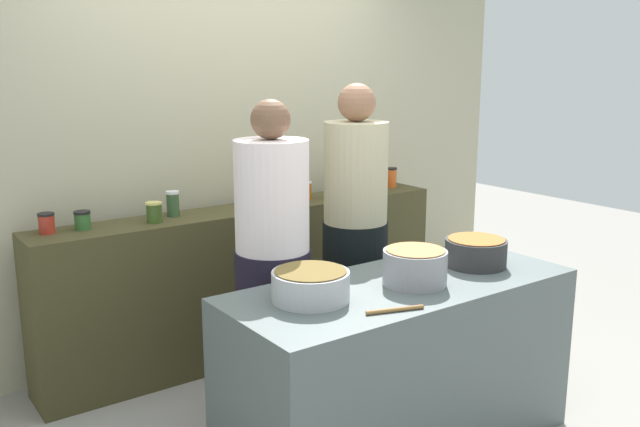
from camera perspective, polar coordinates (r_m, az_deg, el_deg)
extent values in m
plane|color=gray|center=(3.76, 3.25, -16.79)|extent=(12.00, 12.00, 0.00)
cube|color=#B3AD8D|center=(4.51, -8.26, 8.07)|extent=(4.80, 0.12, 3.00)
cube|color=#413D21|center=(4.41, -5.72, -5.57)|extent=(2.70, 0.36, 0.95)
cube|color=#515D5C|center=(3.37, 6.62, -12.54)|extent=(1.70, 0.70, 0.84)
cylinder|color=#A42A1D|center=(3.89, -21.79, -0.85)|extent=(0.08, 0.08, 0.10)
cylinder|color=black|center=(3.88, -21.86, -0.06)|extent=(0.09, 0.09, 0.01)
cylinder|color=#2F5E2B|center=(3.92, -19.15, -0.64)|extent=(0.09, 0.09, 0.09)
cylinder|color=black|center=(3.91, -19.21, 0.09)|extent=(0.09, 0.09, 0.01)
cylinder|color=#37521F|center=(3.97, -13.64, 0.01)|extent=(0.09, 0.09, 0.10)
cylinder|color=#D6C666|center=(3.96, -13.68, 0.84)|extent=(0.09, 0.09, 0.01)
cylinder|color=#355331|center=(4.11, -12.14, 0.69)|extent=(0.07, 0.07, 0.13)
cylinder|color=silver|center=(4.09, -12.19, 1.72)|extent=(0.08, 0.08, 0.02)
cylinder|color=#E25E09|center=(4.33, -4.15, 1.26)|extent=(0.07, 0.07, 0.09)
cylinder|color=silver|center=(4.32, -4.16, 1.94)|extent=(0.07, 0.07, 0.01)
cylinder|color=#326028|center=(4.39, -1.78, 1.63)|extent=(0.07, 0.07, 0.12)
cylinder|color=silver|center=(4.38, -1.79, 2.49)|extent=(0.08, 0.08, 0.01)
cylinder|color=#D15D0B|center=(4.51, -1.21, 1.85)|extent=(0.08, 0.08, 0.11)
cylinder|color=silver|center=(4.50, -1.22, 2.58)|extent=(0.08, 0.08, 0.01)
cylinder|color=#903E0A|center=(4.52, 0.90, 2.01)|extent=(0.07, 0.07, 0.13)
cylinder|color=black|center=(4.51, 0.90, 2.88)|extent=(0.07, 0.07, 0.01)
cylinder|color=olive|center=(4.62, 2.34, 1.99)|extent=(0.07, 0.07, 0.09)
cylinder|color=#D6C666|center=(4.62, 2.35, 2.59)|extent=(0.07, 0.07, 0.01)
cylinder|color=#A53027|center=(4.86, 5.08, 2.50)|extent=(0.07, 0.07, 0.09)
cylinder|color=silver|center=(4.85, 5.09, 3.12)|extent=(0.07, 0.07, 0.01)
cylinder|color=#D75C21|center=(4.98, 5.97, 2.93)|extent=(0.07, 0.07, 0.13)
cylinder|color=black|center=(4.97, 5.99, 3.74)|extent=(0.08, 0.08, 0.01)
cylinder|color=#B7B7BC|center=(2.96, -0.78, -6.05)|extent=(0.34, 0.34, 0.13)
cylinder|color=brown|center=(2.93, -0.79, -4.79)|extent=(0.31, 0.31, 0.00)
cylinder|color=gray|center=(3.18, 7.90, -4.47)|extent=(0.30, 0.30, 0.16)
cylinder|color=#BC824C|center=(3.16, 7.94, -3.01)|extent=(0.27, 0.27, 0.00)
cylinder|color=#2D2D2D|center=(3.53, 12.83, -3.20)|extent=(0.31, 0.31, 0.13)
cylinder|color=#AB632F|center=(3.51, 12.89, -2.08)|extent=(0.28, 0.28, 0.00)
cylinder|color=#9E703D|center=(2.85, 6.26, -7.97)|extent=(0.25, 0.10, 0.02)
cylinder|color=black|center=(3.61, -3.86, -10.04)|extent=(0.39, 0.39, 0.91)
cylinder|color=white|center=(3.40, -4.04, 1.47)|extent=(0.37, 0.37, 0.56)
sphere|color=brown|center=(3.35, -4.14, 7.82)|extent=(0.20, 0.20, 0.20)
cylinder|color=black|center=(4.08, 2.88, -7.12)|extent=(0.38, 0.38, 0.94)
cylinder|color=#BFB58F|center=(3.89, 3.00, 3.41)|extent=(0.36, 0.36, 0.57)
sphere|color=#8C6047|center=(3.85, 3.07, 9.22)|extent=(0.21, 0.21, 0.21)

